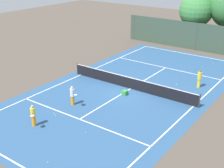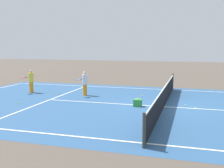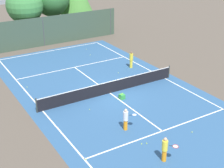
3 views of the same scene
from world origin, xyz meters
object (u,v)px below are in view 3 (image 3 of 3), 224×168
Objects in this scene: tennis_ball_1 at (100,86)px; tennis_ball_6 at (86,49)px; tennis_ball_7 at (147,143)px; player_2 at (126,119)px; tennis_ball_9 at (142,144)px; player_1 at (165,149)px; tennis_ball_12 at (64,101)px; tennis_ball_10 at (90,55)px; tennis_ball_4 at (97,89)px; tennis_ball_3 at (90,109)px; tennis_ball_8 at (118,73)px; tennis_ball_2 at (27,87)px; tennis_ball_0 at (86,159)px; player_0 at (131,59)px; ball_crate at (122,97)px; tennis_ball_5 at (192,132)px.

tennis_ball_1 and tennis_ball_6 have the same top height.
tennis_ball_7 is at bearing -100.74° from tennis_ball_1.
player_2 reaches higher than tennis_ball_9.
tennis_ball_12 is at bearing 100.74° from player_1.
tennis_ball_10 is at bearing 75.02° from player_1.
tennis_ball_3 is at bearing -128.66° from tennis_ball_4.
tennis_ball_4 is at bearing 7.53° from tennis_ball_12.
tennis_ball_1 is 1.00× the size of tennis_ball_9.
tennis_ball_6 and tennis_ball_8 have the same top height.
tennis_ball_10 is (2.89, 7.09, 0.00)m from tennis_ball_1.
tennis_ball_2 is at bearing 105.95° from tennis_ball_9.
tennis_ball_2 is at bearing 104.32° from player_1.
tennis_ball_0 is 1.00× the size of tennis_ball_2.
player_0 reaches higher than tennis_ball_10.
player_1 is at bearing -105.64° from ball_crate.
tennis_ball_4 is 1.00× the size of tennis_ball_10.
tennis_ball_12 is at bearing 104.27° from tennis_ball_7.
player_0 reaches higher than tennis_ball_3.
ball_crate is at bearing -26.40° from tennis_ball_12.
tennis_ball_2 is 1.00× the size of tennis_ball_5.
ball_crate is 6.45× the size of tennis_ball_9.
tennis_ball_9 is at bearing -111.78° from ball_crate.
tennis_ball_1 and tennis_ball_5 have the same top height.
tennis_ball_12 is (1.84, 7.13, 0.00)m from tennis_ball_0.
tennis_ball_0 is (-9.90, -10.11, -0.76)m from player_0.
player_0 is at bearing 36.16° from tennis_ball_3.
tennis_ball_5 is (3.35, -2.45, -0.73)m from player_2.
tennis_ball_2 is at bearing 109.42° from player_2.
player_1 is at bearing -75.68° from tennis_ball_2.
tennis_ball_6 is at bearing 69.22° from tennis_ball_1.
tennis_ball_6 is at bearing 63.63° from tennis_ball_3.
tennis_ball_5 is 1.00× the size of tennis_ball_7.
player_0 is 5.33m from tennis_ball_10.
player_1 reaches higher than tennis_ball_9.
ball_crate is 10.25m from tennis_ball_10.
tennis_ball_10 is (5.45, 10.19, 0.00)m from tennis_ball_3.
player_2 is at bearing -102.27° from tennis_ball_4.
tennis_ball_0 is 1.00× the size of tennis_ball_5.
tennis_ball_6 is at bearing 67.62° from tennis_ball_4.
tennis_ball_4 is at bearing -112.38° from tennis_ball_6.
player_0 is 13.89m from player_1.
tennis_ball_2 is at bearing -144.55° from tennis_ball_6.
tennis_ball_7 is at bearing -84.34° from player_2.
tennis_ball_6 and tennis_ball_12 have the same top height.
tennis_ball_6 is (8.50, 6.05, 0.00)m from tennis_ball_2.
ball_crate is 2.85m from tennis_ball_1.
tennis_ball_2 is at bearing 151.04° from tennis_ball_1.
player_0 is 8.79m from tennis_ball_3.
tennis_ball_9 is 16.24m from tennis_ball_10.
tennis_ball_6 is at bearing 71.46° from player_2.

